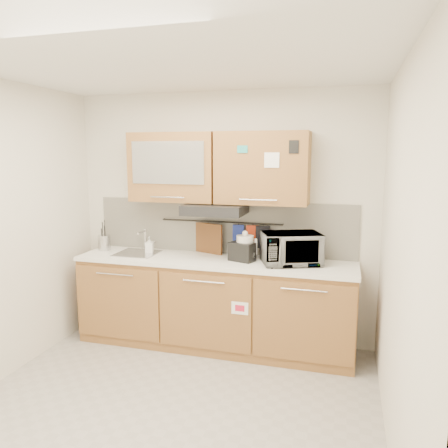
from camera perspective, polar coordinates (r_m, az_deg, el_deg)
The scene contains 20 objects.
floor at distance 3.72m, azimuth -7.16°, elevation -22.87°, with size 3.20×3.20×0.00m, color #9E9993.
ceiling at distance 3.22m, azimuth -8.15°, elevation 20.37°, with size 3.20×3.20×0.00m, color white.
wall_back at distance 4.62m, azimuth -0.25°, elevation 0.86°, with size 3.20×3.20×0.00m, color silver.
wall_right at distance 2.99m, azimuth 21.92°, elevation -4.49°, with size 3.00×3.00×0.00m, color silver.
base_cabinet at distance 4.55m, azimuth -1.33°, elevation -10.90°, with size 2.80×0.64×0.88m.
countertop at distance 4.41m, azimuth -1.36°, elevation -4.87°, with size 2.82×0.62×0.04m, color white.
backsplash at distance 4.62m, azimuth -0.29°, elevation -0.39°, with size 2.80×0.02×0.56m, color silver.
upper_cabinets at distance 4.40m, azimuth -0.95°, elevation 7.38°, with size 1.82×0.37×0.70m.
range_hood at distance 4.36m, azimuth -1.15°, elevation 1.95°, with size 0.60×0.46×0.10m, color black.
sink at distance 4.73m, azimuth -11.19°, elevation -3.75°, with size 0.42×0.40×0.26m.
utensil_rail at distance 4.58m, azimuth -0.42°, elevation 0.28°, with size 0.02×0.02×1.30m, color black.
utensil_crock at distance 4.96m, azimuth -15.36°, elevation -2.33°, with size 0.16×0.16×0.33m.
kettle at distance 4.34m, azimuth 2.77°, elevation -3.19°, with size 0.23×0.22×0.30m.
toaster at distance 4.31m, azimuth 2.36°, elevation -3.61°, with size 0.28×0.22×0.19m.
microwave at distance 4.23m, azimuth 8.75°, elevation -3.18°, with size 0.55×0.37×0.30m, color #999999.
soap_bottle at distance 4.72m, azimuth -9.72°, elevation -2.71°, with size 0.08×0.08×0.17m, color #999999.
cutting_board at distance 4.65m, azimuth -2.10°, elevation -2.63°, with size 0.36×0.03×0.44m, color brown.
oven_mitt at distance 4.53m, azimuth 1.88°, elevation -1.32°, with size 0.12×0.03×0.19m, color #21329B.
dark_pouch at distance 4.48m, azimuth 5.08°, elevation -1.69°, with size 0.14×0.04×0.23m, color black.
pot_holder at distance 4.50m, azimuth 3.76°, elevation -1.20°, with size 0.13×0.02×0.16m, color red.
Camera 1 is at (1.26, -2.89, 1.98)m, focal length 35.00 mm.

